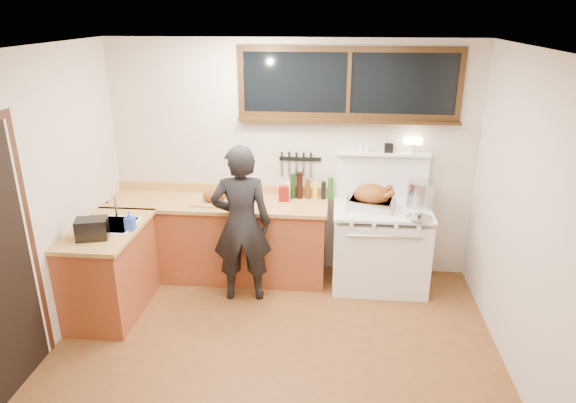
# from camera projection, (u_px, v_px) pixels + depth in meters

# --- Properties ---
(ground_plane) EXTENTS (4.00, 3.50, 0.02)m
(ground_plane) POSITION_uv_depth(u_px,v_px,m) (273.00, 359.00, 4.51)
(ground_plane) COLOR brown
(room_shell) EXTENTS (4.10, 3.60, 2.65)m
(room_shell) POSITION_uv_depth(u_px,v_px,m) (271.00, 179.00, 3.92)
(room_shell) COLOR beige
(room_shell) RESTS_ON ground
(counter_back) EXTENTS (2.44, 0.64, 1.00)m
(counter_back) POSITION_uv_depth(u_px,v_px,m) (218.00, 238.00, 5.76)
(counter_back) COLOR brown
(counter_back) RESTS_ON ground
(counter_left) EXTENTS (0.64, 1.09, 0.90)m
(counter_left) POSITION_uv_depth(u_px,v_px,m) (110.00, 270.00, 5.07)
(counter_left) COLOR brown
(counter_left) RESTS_ON ground
(sink_unit) EXTENTS (0.50, 0.45, 0.37)m
(sink_unit) POSITION_uv_depth(u_px,v_px,m) (110.00, 230.00, 5.00)
(sink_unit) COLOR white
(sink_unit) RESTS_ON counter_left
(vintage_stove) EXTENTS (1.02, 0.74, 1.59)m
(vintage_stove) POSITION_uv_depth(u_px,v_px,m) (380.00, 245.00, 5.56)
(vintage_stove) COLOR white
(vintage_stove) RESTS_ON ground
(back_window) EXTENTS (2.32, 0.13, 0.77)m
(back_window) POSITION_uv_depth(u_px,v_px,m) (349.00, 92.00, 5.32)
(back_window) COLOR black
(back_window) RESTS_ON room_shell
(knife_strip) EXTENTS (0.46, 0.03, 0.28)m
(knife_strip) POSITION_uv_depth(u_px,v_px,m) (298.00, 160.00, 5.65)
(knife_strip) COLOR black
(knife_strip) RESTS_ON room_shell
(man) EXTENTS (0.65, 0.47, 1.66)m
(man) POSITION_uv_depth(u_px,v_px,m) (241.00, 224.00, 5.18)
(man) COLOR black
(man) RESTS_ON ground
(soap_bottle) EXTENTS (0.09, 0.09, 0.19)m
(soap_bottle) POSITION_uv_depth(u_px,v_px,m) (130.00, 221.00, 4.84)
(soap_bottle) COLOR blue
(soap_bottle) RESTS_ON counter_left
(toaster) EXTENTS (0.32, 0.26, 0.19)m
(toaster) POSITION_uv_depth(u_px,v_px,m) (92.00, 229.00, 4.66)
(toaster) COLOR black
(toaster) RESTS_ON counter_left
(cutting_board) EXTENTS (0.49, 0.39, 0.15)m
(cutting_board) POSITION_uv_depth(u_px,v_px,m) (214.00, 198.00, 5.53)
(cutting_board) COLOR tan
(cutting_board) RESTS_ON counter_back
(roast_turkey) EXTENTS (0.54, 0.45, 0.26)m
(roast_turkey) POSITION_uv_depth(u_px,v_px,m) (372.00, 198.00, 5.39)
(roast_turkey) COLOR silver
(roast_turkey) RESTS_ON vintage_stove
(stockpot) EXTENTS (0.38, 0.38, 0.28)m
(stockpot) POSITION_uv_depth(u_px,v_px,m) (421.00, 194.00, 5.41)
(stockpot) COLOR silver
(stockpot) RESTS_ON vintage_stove
(saucepan) EXTENTS (0.19, 0.29, 0.12)m
(saucepan) POSITION_uv_depth(u_px,v_px,m) (379.00, 198.00, 5.53)
(saucepan) COLOR silver
(saucepan) RESTS_ON vintage_stove
(pot_lid) EXTENTS (0.31, 0.31, 0.04)m
(pot_lid) POSITION_uv_depth(u_px,v_px,m) (419.00, 218.00, 5.13)
(pot_lid) COLOR silver
(pot_lid) RESTS_ON vintage_stove
(coffee_tin) EXTENTS (0.12, 0.10, 0.17)m
(coffee_tin) POSITION_uv_depth(u_px,v_px,m) (284.00, 194.00, 5.59)
(coffee_tin) COLOR maroon
(coffee_tin) RESTS_ON counter_back
(pitcher) EXTENTS (0.12, 0.12, 0.17)m
(pitcher) POSITION_uv_depth(u_px,v_px,m) (288.00, 190.00, 5.69)
(pitcher) COLOR white
(pitcher) RESTS_ON counter_back
(bottle_cluster) EXTENTS (0.48, 0.07, 0.30)m
(bottle_cluster) POSITION_uv_depth(u_px,v_px,m) (308.00, 188.00, 5.64)
(bottle_cluster) COLOR black
(bottle_cluster) RESTS_ON counter_back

